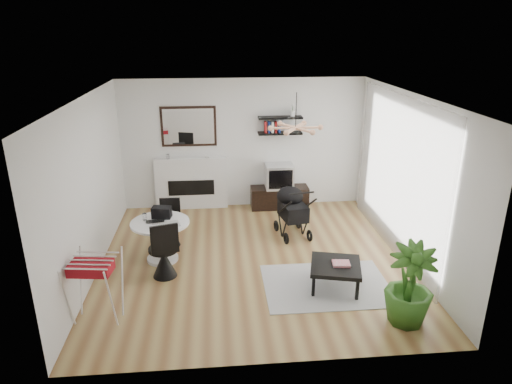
{
  "coord_description": "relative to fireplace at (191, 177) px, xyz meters",
  "views": [
    {
      "loc": [
        -0.58,
        -6.73,
        3.67
      ],
      "look_at": [
        0.08,
        0.4,
        1.05
      ],
      "focal_mm": 32.0,
      "sensor_mm": 36.0,
      "label": 1
    }
  ],
  "objects": [
    {
      "name": "wall_right",
      "position": [
        3.6,
        -2.42,
        0.66
      ],
      "size": [
        0.0,
        5.0,
        5.0
      ],
      "primitive_type": "plane",
      "rotation": [
        1.57,
        0.0,
        -1.57
      ],
      "color": "white",
      "rests_on": "floor"
    },
    {
      "name": "stroller",
      "position": [
        1.89,
        -1.5,
        -0.26
      ],
      "size": [
        0.64,
        0.87,
        1.0
      ],
      "rotation": [
        0.0,
        0.0,
        0.18
      ],
      "color": "black",
      "rests_on": "floor"
    },
    {
      "name": "chair_near",
      "position": [
        -0.31,
        -2.84,
        -0.38
      ],
      "size": [
        0.49,
        0.5,
        0.95
      ],
      "rotation": [
        0.0,
        0.0,
        3.42
      ],
      "color": "black",
      "rests_on": "floor"
    },
    {
      "name": "wall_back",
      "position": [
        1.1,
        0.08,
        0.66
      ],
      "size": [
        5.0,
        0.0,
        5.0
      ],
      "primitive_type": "plane",
      "rotation": [
        1.57,
        0.0,
        0.0
      ],
      "color": "white",
      "rests_on": "floor"
    },
    {
      "name": "coffee_table",
      "position": [
        2.23,
        -3.38,
        -0.35
      ],
      "size": [
        0.87,
        0.87,
        0.37
      ],
      "rotation": [
        0.0,
        0.0,
        -0.24
      ],
      "color": "black",
      "rests_on": "rug"
    },
    {
      "name": "laptop",
      "position": [
        -0.47,
        -2.35,
        0.02
      ],
      "size": [
        0.3,
        0.2,
        0.02
      ],
      "primitive_type": "imported",
      "rotation": [
        0.0,
        0.0,
        0.05
      ],
      "color": "black",
      "rests_on": "dining_table"
    },
    {
      "name": "pendant_lamp",
      "position": [
        1.8,
        -2.12,
        1.46
      ],
      "size": [
        0.9,
        0.9,
        0.1
      ],
      "primitive_type": null,
      "color": "tan",
      "rests_on": "ceiling"
    },
    {
      "name": "drying_rack",
      "position": [
        -1.08,
        -3.88,
        -0.21
      ],
      "size": [
        0.67,
        0.64,
        0.9
      ],
      "rotation": [
        0.0,
        0.0,
        -0.13
      ],
      "color": "white",
      "rests_on": "floor"
    },
    {
      "name": "newspaper",
      "position": [
        -0.24,
        -2.42,
        0.01
      ],
      "size": [
        0.36,
        0.33,
        0.01
      ],
      "primitive_type": "cube",
      "rotation": [
        0.0,
        0.0,
        0.29
      ],
      "color": "beige",
      "rests_on": "dining_table"
    },
    {
      "name": "sheer_curtain",
      "position": [
        3.5,
        -2.22,
        0.66
      ],
      "size": [
        0.04,
        3.6,
        2.6
      ],
      "primitive_type": "cube",
      "color": "white",
      "rests_on": "wall_right"
    },
    {
      "name": "potted_plant",
      "position": [
        2.95,
        -4.29,
        -0.13
      ],
      "size": [
        0.73,
        0.73,
        1.11
      ],
      "primitive_type": "imported",
      "rotation": [
        0.0,
        0.0,
        -0.2
      ],
      "color": "#2D5F1B",
      "rests_on": "floor"
    },
    {
      "name": "ceiling",
      "position": [
        1.1,
        -2.42,
        2.01
      ],
      "size": [
        5.0,
        5.0,
        0.0
      ],
      "primitive_type": "plane",
      "color": "white",
      "rests_on": "wall_back"
    },
    {
      "name": "shelf_lower",
      "position": [
        1.85,
        -0.05,
        0.91
      ],
      "size": [
        0.9,
        0.25,
        0.04
      ],
      "primitive_type": "cube",
      "color": "black",
      "rests_on": "wall_back"
    },
    {
      "name": "magazines",
      "position": [
        2.3,
        -3.4,
        -0.29
      ],
      "size": [
        0.27,
        0.23,
        0.04
      ],
      "primitive_type": "cube",
      "rotation": [
        0.0,
        0.0,
        -0.12
      ],
      "color": "#DB364C",
      "rests_on": "coffee_table"
    },
    {
      "name": "drinking_glass",
      "position": [
        -0.66,
        -2.19,
        0.06
      ],
      "size": [
        0.07,
        0.07,
        0.11
      ],
      "primitive_type": "cylinder",
      "color": "white",
      "rests_on": "dining_table"
    },
    {
      "name": "chair_far",
      "position": [
        -0.31,
        -1.74,
        -0.42
      ],
      "size": [
        0.39,
        0.39,
        0.83
      ],
      "rotation": [
        0.0,
        0.0,
        -0.0
      ],
      "color": "black",
      "rests_on": "floor"
    },
    {
      "name": "crt_tv",
      "position": [
        1.84,
        -0.15,
        0.02
      ],
      "size": [
        0.58,
        0.5,
        0.5
      ],
      "color": "silver",
      "rests_on": "tv_console"
    },
    {
      "name": "wall_left",
      "position": [
        -1.4,
        -2.42,
        0.66
      ],
      "size": [
        0.0,
        5.0,
        5.0
      ],
      "primitive_type": "plane",
      "rotation": [
        1.57,
        0.0,
        1.57
      ],
      "color": "white",
      "rests_on": "floor"
    },
    {
      "name": "floor",
      "position": [
        1.1,
        -2.42,
        -0.69
      ],
      "size": [
        5.0,
        5.0,
        0.0
      ],
      "primitive_type": "plane",
      "color": "brown",
      "rests_on": "ground"
    },
    {
      "name": "dining_table",
      "position": [
        -0.41,
        -2.29,
        -0.23
      ],
      "size": [
        0.95,
        0.95,
        0.69
      ],
      "color": "white",
      "rests_on": "floor"
    },
    {
      "name": "shelf_upper",
      "position": [
        1.85,
        -0.05,
        1.23
      ],
      "size": [
        0.9,
        0.25,
        0.04
      ],
      "primitive_type": "cube",
      "color": "black",
      "rests_on": "wall_back"
    },
    {
      "name": "black_bag",
      "position": [
        -0.39,
        -2.12,
        0.1
      ],
      "size": [
        0.33,
        0.23,
        0.19
      ],
      "primitive_type": "cube",
      "rotation": [
        0.0,
        0.0,
        -0.15
      ],
      "color": "black",
      "rests_on": "dining_table"
    },
    {
      "name": "rug",
      "position": [
        2.12,
        -3.33,
        -0.68
      ],
      "size": [
        1.87,
        1.35,
        0.01
      ],
      "primitive_type": "cube",
      "color": "#A0A0A0",
      "rests_on": "floor"
    },
    {
      "name": "tv_console",
      "position": [
        1.85,
        -0.15,
        -0.46
      ],
      "size": [
        1.21,
        0.42,
        0.45
      ],
      "primitive_type": "cube",
      "color": "black",
      "rests_on": "floor"
    },
    {
      "name": "fireplace",
      "position": [
        0.0,
        0.0,
        0.0
      ],
      "size": [
        1.5,
        0.17,
        2.16
      ],
      "color": "white",
      "rests_on": "floor"
    }
  ]
}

